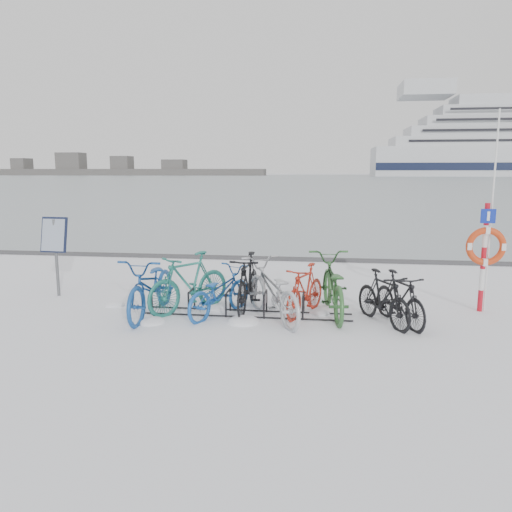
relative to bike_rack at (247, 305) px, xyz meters
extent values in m
plane|color=white|center=(0.00, 0.00, -0.18)|extent=(900.00, 900.00, 0.00)
cube|color=#A5B2BB|center=(0.00, 155.00, -0.17)|extent=(400.00, 298.00, 0.02)
cube|color=#3F3F42|center=(0.00, 5.90, -0.13)|extent=(400.00, 0.25, 0.10)
cylinder|color=black|center=(-1.80, -0.22, 0.04)|extent=(0.04, 0.04, 0.44)
cylinder|color=black|center=(-1.80, 0.22, 0.04)|extent=(0.04, 0.04, 0.44)
cylinder|color=black|center=(-1.80, 0.00, 0.26)|extent=(0.04, 0.44, 0.04)
cylinder|color=black|center=(-1.08, -0.22, 0.04)|extent=(0.04, 0.04, 0.44)
cylinder|color=black|center=(-1.08, 0.22, 0.04)|extent=(0.04, 0.04, 0.44)
cylinder|color=black|center=(-1.08, 0.00, 0.26)|extent=(0.04, 0.44, 0.04)
cylinder|color=black|center=(-0.36, -0.22, 0.04)|extent=(0.04, 0.04, 0.44)
cylinder|color=black|center=(-0.36, 0.22, 0.04)|extent=(0.04, 0.04, 0.44)
cylinder|color=black|center=(-0.36, 0.00, 0.26)|extent=(0.04, 0.44, 0.04)
cylinder|color=black|center=(0.36, -0.22, 0.04)|extent=(0.04, 0.04, 0.44)
cylinder|color=black|center=(0.36, 0.22, 0.04)|extent=(0.04, 0.04, 0.44)
cylinder|color=black|center=(0.36, 0.00, 0.26)|extent=(0.04, 0.44, 0.04)
cylinder|color=black|center=(1.08, -0.22, 0.04)|extent=(0.04, 0.04, 0.44)
cylinder|color=black|center=(1.08, 0.22, 0.04)|extent=(0.04, 0.04, 0.44)
cylinder|color=black|center=(1.08, 0.00, 0.26)|extent=(0.04, 0.44, 0.04)
cylinder|color=black|center=(1.80, -0.22, 0.04)|extent=(0.04, 0.04, 0.44)
cylinder|color=black|center=(1.80, 0.22, 0.04)|extent=(0.04, 0.04, 0.44)
cylinder|color=black|center=(1.80, 0.00, 0.26)|extent=(0.04, 0.44, 0.04)
cylinder|color=black|center=(0.00, -0.22, -0.16)|extent=(4.00, 0.03, 0.03)
cylinder|color=black|center=(0.00, 0.22, -0.16)|extent=(4.00, 0.03, 0.03)
cylinder|color=#595B5E|center=(-4.33, 0.89, 0.66)|extent=(0.07, 0.07, 1.69)
cube|color=black|center=(-4.33, 0.86, 1.18)|extent=(0.59, 0.25, 0.76)
cube|color=#8C99AD|center=(-4.33, 0.82, 1.18)|extent=(0.53, 0.19, 0.68)
cylinder|color=#B70E1D|center=(4.50, 0.85, 0.03)|extent=(0.10, 0.10, 0.42)
cylinder|color=silver|center=(4.50, 0.85, 0.45)|extent=(0.10, 0.10, 0.42)
cylinder|color=#B70E1D|center=(4.50, 0.85, 0.88)|extent=(0.10, 0.10, 0.42)
cylinder|color=silver|center=(4.50, 0.85, 1.30)|extent=(0.10, 0.10, 0.42)
cylinder|color=#B70E1D|center=(4.50, 0.85, 1.72)|extent=(0.10, 0.10, 0.42)
torus|color=red|center=(4.50, 0.76, 1.12)|extent=(0.74, 0.13, 0.74)
cube|color=#0E239A|center=(4.50, 0.77, 1.70)|extent=(0.27, 0.03, 0.27)
cylinder|color=silver|center=(4.60, 0.90, 1.74)|extent=(0.03, 0.03, 3.85)
cube|color=silver|center=(45.61, 231.78, 38.01)|extent=(21.83, 21.83, 6.55)
cube|color=#494949|center=(-120.00, 260.00, 1.57)|extent=(180.00, 12.00, 3.50)
cube|color=#494949|center=(-150.00, 260.00, 5.32)|extent=(24.00, 10.00, 8.00)
cube|color=#494949|center=(-90.00, 260.00, 4.82)|extent=(20.00, 10.00, 6.00)
imported|color=navy|center=(-1.78, -0.23, 0.41)|extent=(0.82, 2.27, 1.19)
imported|color=#216E63|center=(-1.16, 0.15, 0.41)|extent=(1.60, 1.93, 1.19)
imported|color=#1A52A4|center=(-0.51, -0.07, 0.30)|extent=(1.38, 1.92, 0.96)
imported|color=black|center=(-0.02, 0.34, 0.40)|extent=(0.63, 1.95, 1.16)
imported|color=#A8ABB0|center=(0.51, -0.23, 0.39)|extent=(1.74, 2.26, 1.14)
imported|color=#AC2718|center=(1.10, 0.20, 0.32)|extent=(1.04, 1.71, 0.99)
imported|color=#30612F|center=(1.61, 0.27, 0.41)|extent=(1.07, 2.34, 1.18)
imported|color=black|center=(2.52, -0.20, 0.32)|extent=(1.17, 1.68, 0.99)
imported|color=black|center=(2.81, -0.18, 0.31)|extent=(1.07, 1.68, 0.98)
ellipsoid|color=white|center=(1.39, 0.25, -0.18)|extent=(0.42, 0.42, 0.15)
ellipsoid|color=white|center=(-1.63, -0.73, -0.18)|extent=(0.51, 0.51, 0.18)
ellipsoid|color=white|center=(0.02, -0.49, -0.18)|extent=(0.60, 0.60, 0.21)
ellipsoid|color=white|center=(-0.64, 0.28, -0.18)|extent=(0.44, 0.44, 0.15)
ellipsoid|color=white|center=(-2.77, 0.29, -0.18)|extent=(0.42, 0.42, 0.15)
camera|label=1|loc=(1.41, -9.12, 2.55)|focal=35.00mm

